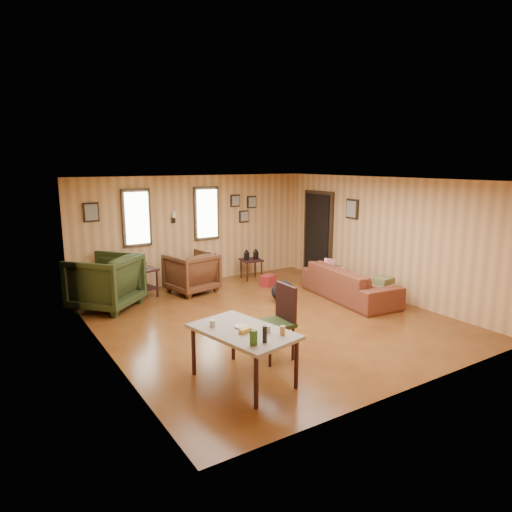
{
  "coord_description": "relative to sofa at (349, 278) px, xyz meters",
  "views": [
    {
      "loc": [
        -4.22,
        -6.29,
        2.68
      ],
      "look_at": [
        0.0,
        0.4,
        1.05
      ],
      "focal_mm": 32.0,
      "sensor_mm": 36.0,
      "label": 1
    }
  ],
  "objects": [
    {
      "name": "room",
      "position": [
        -1.86,
        0.14,
        0.77
      ],
      "size": [
        5.54,
        6.04,
        2.44
      ],
      "color": "brown",
      "rests_on": "ground"
    },
    {
      "name": "sofa",
      "position": [
        0.0,
        0.0,
        0.0
      ],
      "size": [
        0.9,
        2.29,
        0.87
      ],
      "primitive_type": "imported",
      "rotation": [
        0.0,
        0.0,
        1.46
      ],
      "color": "brown",
      "rests_on": "ground"
    },
    {
      "name": "recliner_brown",
      "position": [
        -2.45,
        2.13,
        0.03
      ],
      "size": [
        1.05,
        1.01,
        0.93
      ],
      "primitive_type": "imported",
      "rotation": [
        0.0,
        0.0,
        3.34
      ],
      "color": "#4E2B17",
      "rests_on": "ground"
    },
    {
      "name": "recliner_green",
      "position": [
        -4.25,
        1.97,
        0.12
      ],
      "size": [
        1.48,
        1.47,
        1.11
      ],
      "primitive_type": "imported",
      "rotation": [
        0.0,
        0.0,
        -2.41
      ],
      "color": "#273216",
      "rests_on": "ground"
    },
    {
      "name": "end_table",
      "position": [
        -3.47,
        2.31,
        -0.03
      ],
      "size": [
        0.67,
        0.64,
        0.72
      ],
      "rotation": [
        0.0,
        0.0,
        0.24
      ],
      "color": "black",
      "rests_on": "ground"
    },
    {
      "name": "side_table",
      "position": [
        -0.82,
        2.39,
        0.06
      ],
      "size": [
        0.51,
        0.51,
        0.72
      ],
      "rotation": [
        0.0,
        0.0,
        -0.14
      ],
      "color": "black",
      "rests_on": "ground"
    },
    {
      "name": "cooler",
      "position": [
        -0.81,
        1.69,
        -0.32
      ],
      "size": [
        0.39,
        0.34,
        0.24
      ],
      "rotation": [
        0.0,
        0.0,
        0.35
      ],
      "color": "maroon",
      "rests_on": "ground"
    },
    {
      "name": "backpack",
      "position": [
        -1.22,
        0.56,
        -0.23
      ],
      "size": [
        0.56,
        0.47,
        0.41
      ],
      "rotation": [
        0.0,
        0.0,
        -0.26
      ],
      "color": "black",
      "rests_on": "ground"
    },
    {
      "name": "sofa_pillows",
      "position": [
        0.18,
        -0.02,
        0.06
      ],
      "size": [
        0.56,
        1.55,
        0.32
      ],
      "rotation": [
        0.0,
        0.0,
        0.14
      ],
      "color": "brown",
      "rests_on": "sofa"
    },
    {
      "name": "dining_table",
      "position": [
        -3.57,
        -1.9,
        0.18
      ],
      "size": [
        1.05,
        1.46,
        0.87
      ],
      "rotation": [
        0.0,
        0.0,
        0.2
      ],
      "color": "gray",
      "rests_on": "ground"
    },
    {
      "name": "dining_chair",
      "position": [
        -2.79,
        -1.53,
        0.14
      ],
      "size": [
        0.47,
        0.47,
        1.03
      ],
      "rotation": [
        0.0,
        0.0,
        -0.0
      ],
      "color": "#273216",
      "rests_on": "ground"
    }
  ]
}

